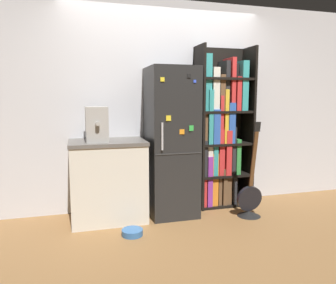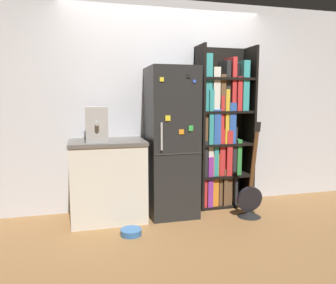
# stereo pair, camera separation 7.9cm
# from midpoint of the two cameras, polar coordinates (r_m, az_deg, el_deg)

# --- Properties ---
(ground_plane) EXTENTS (16.00, 16.00, 0.00)m
(ground_plane) POSITION_cam_midpoint_polar(r_m,az_deg,el_deg) (3.98, 0.52, -12.88)
(ground_plane) COLOR olive
(wall_back) EXTENTS (8.00, 0.05, 2.60)m
(wall_back) POSITION_cam_midpoint_polar(r_m,az_deg,el_deg) (4.19, -1.29, 6.33)
(wall_back) COLOR silver
(wall_back) RESTS_ON ground_plane
(refrigerator) EXTENTS (0.55, 0.64, 1.75)m
(refrigerator) POSITION_cam_midpoint_polar(r_m,az_deg,el_deg) (3.90, -0.06, 0.01)
(refrigerator) COLOR black
(refrigerator) RESTS_ON ground_plane
(bookshelf) EXTENTS (0.71, 0.37, 2.04)m
(bookshelf) POSITION_cam_midpoint_polar(r_m,az_deg,el_deg) (4.26, 8.48, 1.69)
(bookshelf) COLOR black
(bookshelf) RESTS_ON ground_plane
(kitchen_counter) EXTENTS (0.85, 0.63, 0.92)m
(kitchen_counter) POSITION_cam_midpoint_polar(r_m,az_deg,el_deg) (3.85, -10.99, -6.54)
(kitchen_counter) COLOR beige
(kitchen_counter) RESTS_ON ground_plane
(espresso_machine) EXTENTS (0.23, 0.37, 0.38)m
(espresso_machine) POSITION_cam_midpoint_polar(r_m,az_deg,el_deg) (3.68, -12.94, 3.04)
(espresso_machine) COLOR #A5A39E
(espresso_machine) RESTS_ON kitchen_counter
(guitar) EXTENTS (0.31, 0.28, 1.13)m
(guitar) POSITION_cam_midpoint_polar(r_m,az_deg,el_deg) (4.05, 13.45, -10.19)
(guitar) COLOR black
(guitar) RESTS_ON ground_plane
(pet_bowl) EXTENTS (0.22, 0.22, 0.06)m
(pet_bowl) POSITION_cam_midpoint_polar(r_m,az_deg,el_deg) (3.50, -6.90, -15.29)
(pet_bowl) COLOR #3366A5
(pet_bowl) RESTS_ON ground_plane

